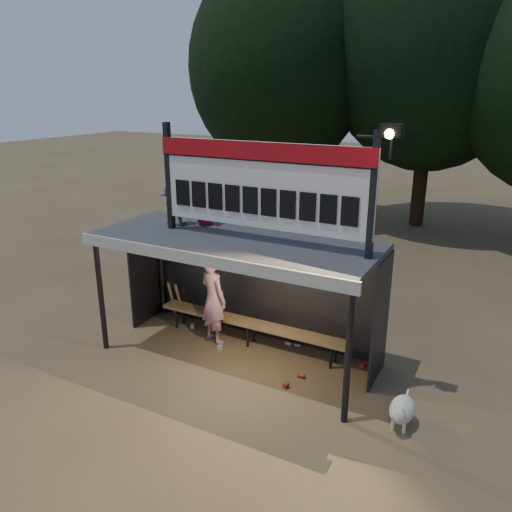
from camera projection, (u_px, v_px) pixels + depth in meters
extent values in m
plane|color=brown|center=(237.00, 356.00, 9.35)|extent=(80.00, 80.00, 0.00)
imported|color=white|center=(213.00, 299.00, 9.66)|extent=(0.77, 0.64, 1.80)
imported|color=slate|center=(173.00, 196.00, 9.32)|extent=(0.63, 0.56, 1.07)
imported|color=#B01C1B|center=(205.00, 200.00, 9.33)|extent=(0.55, 0.51, 0.95)
cube|color=#3A3A3C|center=(235.00, 241.00, 8.63)|extent=(5.00, 2.00, 0.12)
cube|color=beige|center=(202.00, 260.00, 7.79)|extent=(5.10, 0.06, 0.20)
cylinder|color=black|center=(101.00, 295.00, 9.32)|extent=(0.10, 0.10, 2.20)
cylinder|color=black|center=(348.00, 357.00, 7.17)|extent=(0.10, 0.10, 2.20)
cylinder|color=black|center=(161.00, 267.00, 10.83)|extent=(0.10, 0.10, 2.20)
cylinder|color=black|center=(381.00, 310.00, 8.68)|extent=(0.10, 0.10, 2.20)
cube|color=black|center=(261.00, 284.00, 9.84)|extent=(5.00, 0.04, 2.20)
cube|color=black|center=(146.00, 272.00, 10.54)|extent=(0.04, 1.00, 2.20)
cube|color=black|center=(380.00, 320.00, 8.30)|extent=(0.04, 1.00, 2.20)
cylinder|color=black|center=(262.00, 233.00, 9.50)|extent=(5.00, 0.06, 0.06)
cube|color=black|center=(169.00, 177.00, 8.92)|extent=(0.10, 0.10, 1.90)
cube|color=black|center=(373.00, 197.00, 7.26)|extent=(0.10, 0.10, 1.90)
cube|color=white|center=(261.00, 186.00, 8.09)|extent=(3.80, 0.08, 1.40)
cube|color=#B40C14|center=(259.00, 151.00, 7.87)|extent=(3.80, 0.04, 0.28)
cube|color=black|center=(259.00, 161.00, 7.91)|extent=(3.80, 0.02, 0.03)
cube|color=black|center=(183.00, 193.00, 8.81)|extent=(0.27, 0.03, 0.45)
cube|color=black|center=(199.00, 195.00, 8.66)|extent=(0.27, 0.03, 0.45)
cube|color=black|center=(215.00, 196.00, 8.51)|extent=(0.27, 0.03, 0.45)
cube|color=black|center=(232.00, 198.00, 8.36)|extent=(0.27, 0.03, 0.45)
cube|color=black|center=(250.00, 200.00, 8.20)|extent=(0.27, 0.03, 0.45)
cube|color=black|center=(269.00, 202.00, 8.05)|extent=(0.27, 0.03, 0.45)
cube|color=black|center=(288.00, 205.00, 7.90)|extent=(0.27, 0.03, 0.45)
cube|color=black|center=(308.00, 207.00, 7.75)|extent=(0.27, 0.03, 0.45)
cube|color=black|center=(328.00, 209.00, 7.60)|extent=(0.27, 0.03, 0.45)
cube|color=black|center=(350.00, 212.00, 7.44)|extent=(0.27, 0.03, 0.45)
cylinder|color=black|center=(374.00, 137.00, 7.02)|extent=(0.50, 0.04, 0.04)
cylinder|color=black|center=(391.00, 148.00, 6.95)|extent=(0.04, 0.04, 0.30)
cube|color=black|center=(392.00, 130.00, 6.83)|extent=(0.30, 0.22, 0.18)
sphere|color=#FFD88C|center=(390.00, 134.00, 6.77)|extent=(0.14, 0.14, 0.14)
cube|color=olive|center=(251.00, 323.00, 9.67)|extent=(4.00, 0.35, 0.06)
cylinder|color=black|center=(176.00, 318.00, 10.40)|extent=(0.05, 0.05, 0.45)
cylinder|color=black|center=(183.00, 314.00, 10.60)|extent=(0.05, 0.05, 0.45)
cylinder|color=black|center=(248.00, 336.00, 9.64)|extent=(0.05, 0.05, 0.45)
cylinder|color=black|center=(254.00, 331.00, 9.84)|extent=(0.05, 0.05, 0.45)
cylinder|color=black|center=(331.00, 357.00, 8.88)|extent=(0.05, 0.05, 0.45)
cylinder|color=black|center=(336.00, 351.00, 9.08)|extent=(0.05, 0.05, 0.45)
cylinder|color=#2F1F15|center=(278.00, 170.00, 18.91)|extent=(0.50, 0.50, 3.74)
ellipsoid|color=black|center=(279.00, 67.00, 17.76)|extent=(6.46, 6.46, 7.48)
cylinder|color=black|center=(421.00, 168.00, 17.86)|extent=(0.50, 0.50, 4.18)
ellipsoid|color=black|center=(434.00, 45.00, 16.57)|extent=(7.22, 7.22, 8.36)
ellipsoid|color=#EEE6CE|center=(402.00, 409.00, 7.35)|extent=(0.36, 0.58, 0.36)
sphere|color=silver|center=(398.00, 414.00, 7.09)|extent=(0.22, 0.22, 0.22)
cone|color=beige|center=(397.00, 420.00, 7.01)|extent=(0.10, 0.10, 0.10)
cone|color=beige|center=(395.00, 408.00, 7.07)|extent=(0.06, 0.06, 0.07)
cone|color=beige|center=(402.00, 410.00, 7.02)|extent=(0.06, 0.06, 0.07)
cylinder|color=beige|center=(393.00, 425.00, 7.30)|extent=(0.05, 0.05, 0.18)
cylinder|color=silver|center=(404.00, 428.00, 7.22)|extent=(0.05, 0.05, 0.18)
cylinder|color=beige|center=(398.00, 412.00, 7.60)|extent=(0.05, 0.05, 0.18)
cylinder|color=beige|center=(409.00, 415.00, 7.53)|extent=(0.05, 0.05, 0.18)
cylinder|color=white|center=(407.00, 395.00, 7.58)|extent=(0.04, 0.16, 0.14)
cylinder|color=olive|center=(172.00, 299.00, 10.83)|extent=(0.07, 0.27, 0.84)
cylinder|color=#966E46|center=(180.00, 301.00, 10.75)|extent=(0.07, 0.30, 0.83)
cylinder|color=black|center=(187.00, 302.00, 10.66)|extent=(0.09, 0.33, 0.83)
cube|color=#A3251C|center=(363.00, 365.00, 8.98)|extent=(0.11, 0.09, 0.08)
cylinder|color=#B8B7BD|center=(298.00, 345.00, 9.67)|extent=(0.13, 0.08, 0.07)
cube|color=silver|center=(192.00, 326.00, 10.46)|extent=(0.11, 0.12, 0.08)
cylinder|color=#A9201D|center=(301.00, 376.00, 8.65)|extent=(0.12, 0.07, 0.07)
cube|color=#AFAFB4|center=(220.00, 348.00, 9.58)|extent=(0.09, 0.11, 0.08)
cylinder|color=beige|center=(288.00, 344.00, 9.74)|extent=(0.13, 0.09, 0.07)
cube|color=#A3241C|center=(286.00, 385.00, 8.36)|extent=(0.08, 0.11, 0.08)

